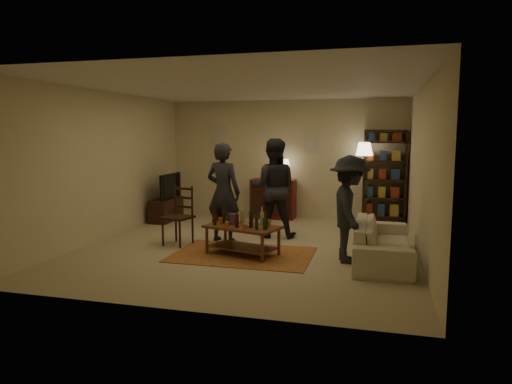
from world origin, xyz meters
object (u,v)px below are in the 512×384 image
(bookshelf, at_px, (384,176))
(coffee_table, at_px, (243,229))
(person_by_sofa, at_px, (349,209))
(dining_chair, at_px, (180,213))
(tv_stand, at_px, (166,204))
(sofa, at_px, (383,242))
(person_left, at_px, (223,192))
(floor_lamp, at_px, (364,155))
(person_right, at_px, (273,188))
(dresser, at_px, (274,198))

(bookshelf, bearing_deg, coffee_table, -123.19)
(coffee_table, distance_m, person_by_sofa, 1.70)
(dining_chair, distance_m, tv_stand, 2.31)
(tv_stand, distance_m, bookshelf, 4.84)
(sofa, height_order, person_left, person_left)
(floor_lamp, height_order, person_right, person_right)
(dining_chair, height_order, bookshelf, bookshelf)
(dining_chair, bearing_deg, floor_lamp, 55.92)
(coffee_table, distance_m, person_left, 1.11)
(sofa, distance_m, person_right, 2.42)
(sofa, relative_size, person_right, 1.13)
(bookshelf, relative_size, person_by_sofa, 1.25)
(dresser, bearing_deg, tv_stand, -157.93)
(bookshelf, bearing_deg, tv_stand, -168.20)
(sofa, height_order, person_by_sofa, person_by_sofa)
(bookshelf, height_order, person_by_sofa, bookshelf)
(dining_chair, relative_size, tv_stand, 0.99)
(tv_stand, height_order, floor_lamp, floor_lamp)
(dining_chair, relative_size, bookshelf, 0.52)
(tv_stand, height_order, person_right, person_right)
(floor_lamp, bearing_deg, person_by_sofa, -91.93)
(coffee_table, height_order, person_right, person_right)
(dining_chair, height_order, person_left, person_left)
(dining_chair, bearing_deg, sofa, 9.14)
(coffee_table, distance_m, dining_chair, 1.35)
(coffee_table, distance_m, bookshelf, 4.07)
(person_left, bearing_deg, person_right, -130.60)
(bookshelf, height_order, person_right, bookshelf)
(tv_stand, xyz_separation_m, bookshelf, (4.69, 0.98, 0.65))
(floor_lamp, relative_size, person_right, 0.95)
(dresser, relative_size, person_by_sofa, 0.85)
(coffee_table, relative_size, tv_stand, 1.22)
(sofa, bearing_deg, floor_lamp, 7.32)
(bookshelf, bearing_deg, dining_chair, -139.75)
(floor_lamp, xyz_separation_m, sofa, (0.39, -3.05, -1.18))
(floor_lamp, xyz_separation_m, person_left, (-2.36, -2.43, -0.60))
(coffee_table, bearing_deg, person_right, 83.04)
(tv_stand, xyz_separation_m, sofa, (4.64, -2.20, -0.08))
(tv_stand, bearing_deg, person_left, -39.81)
(dining_chair, xyz_separation_m, person_by_sofa, (2.93, -0.39, 0.25))
(tv_stand, bearing_deg, bookshelf, 11.80)
(coffee_table, relative_size, person_right, 0.70)
(dining_chair, height_order, person_right, person_right)
(floor_lamp, bearing_deg, tv_stand, -168.70)
(person_left, bearing_deg, dining_chair, 40.86)
(person_left, bearing_deg, bookshelf, -126.55)
(person_right, bearing_deg, sofa, 140.61)
(person_left, bearing_deg, coffee_table, 137.37)
(coffee_table, relative_size, bookshelf, 0.64)
(bookshelf, bearing_deg, dresser, -178.43)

